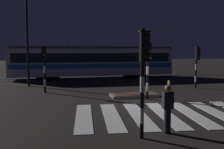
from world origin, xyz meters
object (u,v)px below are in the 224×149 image
at_px(traffic_light_kerb_mid_left, 143,67).
at_px(traffic_light_corner_far_right, 197,60).
at_px(traffic_light_median_centre, 148,61).
at_px(pedestrian_waiting_at_kerb, 168,109).
at_px(bollard_island_edge, 169,90).
at_px(tram, 93,61).
at_px(traffic_light_corner_far_left, 44,62).
at_px(street_lamp_trackside_left, 27,26).

height_order(traffic_light_kerb_mid_left, traffic_light_corner_far_right, traffic_light_kerb_mid_left).
xyz_separation_m(traffic_light_median_centre, pedestrian_waiting_at_kerb, (-1.46, -5.81, -1.38)).
bearing_deg(traffic_light_kerb_mid_left, pedestrian_waiting_at_kerb, 19.70).
bearing_deg(bollard_island_edge, tram, 103.50).
xyz_separation_m(traffic_light_kerb_mid_left, traffic_light_corner_far_right, (7.66, 9.47, -0.26)).
distance_m(traffic_light_corner_far_left, street_lamp_trackside_left, 4.52).
relative_size(street_lamp_trackside_left, pedestrian_waiting_at_kerb, 4.43).
bearing_deg(traffic_light_corner_far_right, tram, 128.58).
relative_size(traffic_light_corner_far_right, tram, 0.19).
distance_m(traffic_light_corner_far_left, traffic_light_kerb_mid_left, 10.38).
relative_size(traffic_light_corner_far_left, pedestrian_waiting_at_kerb, 1.87).
relative_size(traffic_light_corner_far_right, street_lamp_trackside_left, 0.42).
xyz_separation_m(traffic_light_median_centre, tram, (-1.54, 11.67, -0.51)).
xyz_separation_m(traffic_light_corner_far_left, traffic_light_corner_far_right, (11.15, -0.31, 0.01)).
height_order(traffic_light_kerb_mid_left, pedestrian_waiting_at_kerb, traffic_light_kerb_mid_left).
bearing_deg(bollard_island_edge, traffic_light_kerb_mid_left, -121.96).
height_order(traffic_light_corner_far_left, bollard_island_edge, traffic_light_corner_far_left).
relative_size(traffic_light_kerb_mid_left, bollard_island_edge, 3.24).
distance_m(traffic_light_corner_far_right, tram, 10.74).
bearing_deg(traffic_light_kerb_mid_left, traffic_light_corner_far_right, 51.02).
bearing_deg(traffic_light_corner_far_right, traffic_light_kerb_mid_left, -128.98).
bearing_deg(street_lamp_trackside_left, bollard_island_edge, -39.04).
bearing_deg(traffic_light_kerb_mid_left, tram, 86.89).
bearing_deg(traffic_light_median_centre, traffic_light_kerb_mid_left, -112.07).
bearing_deg(pedestrian_waiting_at_kerb, traffic_light_kerb_mid_left, -160.30).
relative_size(street_lamp_trackside_left, bollard_island_edge, 6.83).
relative_size(traffic_light_kerb_mid_left, traffic_light_corner_far_right, 1.12).
xyz_separation_m(traffic_light_median_centre, traffic_light_corner_far_right, (5.15, 3.28, -0.14)).
bearing_deg(traffic_light_corner_far_right, bollard_island_edge, -138.80).
height_order(traffic_light_corner_far_left, traffic_light_median_centre, traffic_light_median_centre).
height_order(traffic_light_median_centre, street_lamp_trackside_left, street_lamp_trackside_left).
bearing_deg(traffic_light_median_centre, street_lamp_trackside_left, 136.85).
xyz_separation_m(street_lamp_trackside_left, tram, (5.88, 4.71, -3.02)).
bearing_deg(street_lamp_trackside_left, tram, 38.72).
height_order(traffic_light_corner_far_left, traffic_light_corner_far_right, traffic_light_corner_far_right).
bearing_deg(traffic_light_corner_far_right, traffic_light_corner_far_left, 178.40).
relative_size(tram, pedestrian_waiting_at_kerb, 9.64).
distance_m(traffic_light_corner_far_right, pedestrian_waiting_at_kerb, 11.31).
xyz_separation_m(street_lamp_trackside_left, pedestrian_waiting_at_kerb, (5.96, -12.77, -3.89)).
xyz_separation_m(traffic_light_kerb_mid_left, bollard_island_edge, (3.79, 6.08, -1.81)).
distance_m(traffic_light_kerb_mid_left, traffic_light_corner_far_right, 12.18).
height_order(tram, bollard_island_edge, tram).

